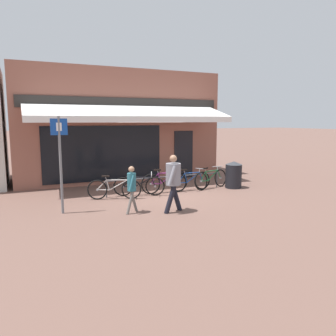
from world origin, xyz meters
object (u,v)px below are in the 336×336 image
Objects in this scene: bicycle_black at (139,186)px; pedestrian_adult at (173,178)px; pedestrian_child at (132,184)px; parking_sign at (60,155)px; bicycle_green at (211,179)px; bicycle_silver at (114,189)px; bicycle_purple at (165,182)px; litter_bin at (234,175)px; bicycle_blue at (190,181)px.

bicycle_black is 1.03× the size of pedestrian_adult.
pedestrian_child is 0.50× the size of parking_sign.
bicycle_black is 0.96× the size of bicycle_green.
bicycle_silver is 0.94× the size of bicycle_purple.
bicycle_silver is at bearing 178.88° from litter_bin.
litter_bin is (0.83, -0.29, 0.15)m from bicycle_green.
bicycle_purple is (1.00, 0.10, 0.03)m from bicycle_black.
bicycle_blue is 0.91m from bicycle_green.
bicycle_purple reaches higher than bicycle_green.
bicycle_green is 5.81m from parking_sign.
bicycle_purple is 0.67× the size of parking_sign.
bicycle_purple is at bearing 163.36° from bicycle_green.
bicycle_purple is 2.76m from litter_bin.
bicycle_blue is (2.89, 0.14, 0.01)m from bicycle_silver.
bicycle_purple is (1.89, 0.20, 0.03)m from bicycle_silver.
pedestrian_adult is at bearing -107.94° from bicycle_purple.
parking_sign is (-2.63, -1.13, 1.26)m from bicycle_black.
pedestrian_child reaches higher than litter_bin.
bicycle_blue is 3.46m from pedestrian_child.
parking_sign is (-3.63, -1.22, 1.23)m from bicycle_purple.
pedestrian_child reaches higher than bicycle_blue.
bicycle_silver is 1.64× the size of litter_bin.
bicycle_purple is 1.91m from bicycle_green.
bicycle_green is 3.60m from pedestrian_adult.
bicycle_purple is 1.00m from bicycle_blue.
bicycle_silver is 1.03× the size of pedestrian_adult.
litter_bin is at bearing 8.32° from parking_sign.
litter_bin is 0.38× the size of parking_sign.
pedestrian_adult is 1.23× the size of pedestrian_child.
bicycle_blue is 1.29× the size of pedestrian_child.
pedestrian_adult is 0.61× the size of parking_sign.
bicycle_black is 1.01m from bicycle_purple.
bicycle_purple is at bearing 173.91° from litter_bin.
bicycle_purple is at bearing -96.57° from pedestrian_adult.
bicycle_blue is 0.97× the size of bicycle_green.
bicycle_green is 0.89m from litter_bin.
pedestrian_child is (-0.86, -1.85, 0.45)m from bicycle_black.
pedestrian_child is at bearing -160.13° from litter_bin.
parking_sign is at bearing -135.99° from bicycle_black.
bicycle_purple is at bearing -143.46° from pedestrian_child.
bicycle_green is 0.66× the size of parking_sign.
bicycle_blue is at bearing 14.13° from parking_sign.
bicycle_silver is 4.63m from litter_bin.
bicycle_green is at bearing -162.53° from pedestrian_child.
parking_sign reaches higher than bicycle_green.
bicycle_purple is 1.35× the size of pedestrian_child.
litter_bin reaches higher than bicycle_green.
pedestrian_adult reaches higher than bicycle_silver.
pedestrian_child is (-2.86, -1.90, 0.45)m from bicycle_blue.
bicycle_blue is 1.67× the size of litter_bin.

